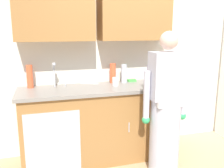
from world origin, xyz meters
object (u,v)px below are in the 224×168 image
person_at_sink (165,115)px  sponge (132,80)px  cup_by_sink (115,81)px  knife_on_counter (90,84)px  sink (59,90)px  bottle_cleaner_spray (124,73)px  bottle_soap (113,73)px  bottle_water_short (30,77)px  bottle_dish_liquid (150,73)px

person_at_sink → sponge: (-0.13, 0.73, 0.26)m
cup_by_sink → knife_on_counter: bearing=146.1°
sink → cup_by_sink: size_ratio=4.81×
bottle_cleaner_spray → knife_on_counter: size_ratio=1.03×
bottle_soap → sink: bearing=-165.8°
bottle_water_short → person_at_sink: bearing=-26.2°
sink → bottle_cleaner_spray: 0.89m
bottle_soap → bottle_water_short: bearing=-179.7°
person_at_sink → knife_on_counter: person_at_sink is taller
bottle_soap → bottle_dish_liquid: bottle_soap is taller
person_at_sink → bottle_cleaner_spray: size_ratio=6.55×
bottle_water_short → cup_by_sink: 1.05m
bottle_dish_liquid → bottle_water_short: 1.56m
bottle_soap → knife_on_counter: 0.34m
bottle_cleaner_spray → bottle_water_short: bottle_water_short is taller
sink → sponge: (1.00, 0.19, 0.03)m
bottle_water_short → sponge: bearing=0.7°
sink → sponge: 1.01m
person_at_sink → cup_by_sink: (-0.43, 0.55, 0.30)m
sink → bottle_soap: (0.72, 0.18, 0.14)m
bottle_cleaner_spray → sponge: bottle_cleaner_spray is taller
bottle_soap → sponge: (0.27, 0.01, -0.11)m
sink → bottle_water_short: 0.40m
bottle_soap → bottle_water_short: (-1.05, -0.00, 0.01)m
bottle_water_short → knife_on_counter: bottle_water_short is taller
sink → bottle_dish_liquid: (1.23, 0.13, 0.13)m
bottle_soap → knife_on_counter: (-0.31, 0.02, -0.13)m
bottle_soap → knife_on_counter: bottle_soap is taller
bottle_dish_liquid → bottle_water_short: (-1.56, 0.04, 0.03)m
bottle_cleaner_spray → knife_on_counter: 0.47m
bottle_water_short → knife_on_counter: 0.75m
sink → person_at_sink: bearing=-25.5°
knife_on_counter → bottle_water_short: bearing=28.4°
sink → bottle_dish_liquid: 1.25m
bottle_cleaner_spray → knife_on_counter: bottle_cleaner_spray is taller
bottle_soap → cup_by_sink: (-0.02, -0.17, -0.08)m
bottle_dish_liquid → cup_by_sink: bearing=-166.9°
bottle_dish_liquid → bottle_water_short: bearing=178.4°
cup_by_sink → bottle_water_short: bearing=170.8°
sink → person_at_sink: 1.27m
person_at_sink → bottle_soap: bearing=119.5°
person_at_sink → bottle_soap: size_ratio=6.25×
bottle_cleaner_spray → bottle_dish_liquid: size_ratio=1.09×
sink → bottle_dish_liquid: bearing=6.2°
bottle_dish_liquid → sponge: 0.26m
bottle_dish_liquid → bottle_water_short: bottle_water_short is taller
sink → bottle_soap: 0.76m
bottle_soap → bottle_dish_liquid: size_ratio=1.14×
sink → bottle_water_short: sink is taller
bottle_dish_liquid → cup_by_sink: bottle_dish_liquid is taller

